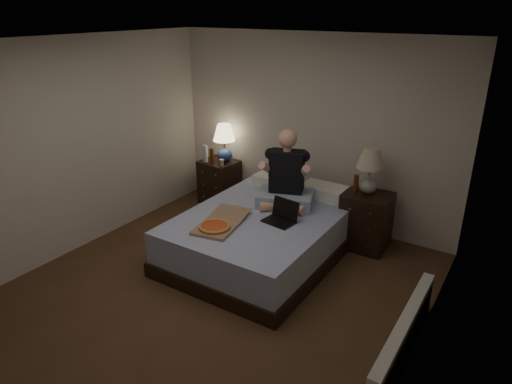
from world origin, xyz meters
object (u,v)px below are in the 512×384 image
Objects in this scene: laptop at (279,213)px; pizza_box at (215,227)px; lamp_left at (224,143)px; water_bottle at (205,154)px; nightstand_left at (219,182)px; lamp_right at (370,171)px; radiator at (403,338)px; beer_bottle_left at (212,156)px; nightstand_right at (366,221)px; beer_bottle_right at (356,184)px; bed at (262,235)px; person at (286,169)px; soda_can at (221,163)px.

pizza_box is (-0.48, -0.55, -0.08)m from laptop.
lamp_left is 0.32m from water_bottle.
nightstand_left is 2.63× the size of water_bottle.
lamp_right reaches higher than pizza_box.
laptop reaches higher than radiator.
water_bottle reaches higher than beer_bottle_left.
nightstand_right is at bearing 1.90° from nightstand_left.
beer_bottle_left is 0.30× the size of pizza_box.
pizza_box is at bearing 174.74° from radiator.
lamp_right is 0.22m from beer_bottle_right.
radiator is (3.21, -1.87, -0.74)m from lamp_left.
beer_bottle_left is at bearing 148.65° from bed.
nightstand_left reaches higher than pizza_box.
water_bottle is 2.34m from beer_bottle_right.
beer_bottle_right is 0.25× the size of person.
beer_bottle_right reaches higher than nightstand_right.
bed is 2.08m from radiator.
nightstand_left is 1.94× the size of laptop.
lamp_right is at bearing 12.98° from person.
nightstand_left is at bearing 144.20° from bed.
water_bottle is 1.09× the size of beer_bottle_right.
person is (-0.84, -0.52, 0.02)m from lamp_right.
lamp_right is (2.23, -0.15, 0.04)m from lamp_left.
soda_can is at bearing 113.81° from pizza_box.
lamp_left is 0.32m from soda_can.
lamp_left is at bearing 113.74° from soda_can.
soda_can is at bearing -179.62° from nightstand_right.
radiator is (3.12, -1.68, -0.51)m from soda_can.
beer_bottle_left is at bearing -179.87° from nightstand_right.
pizza_box reaches higher than radiator.
bed is at bearing -35.02° from soda_can.
beer_bottle_left reaches higher than pizza_box.
pizza_box is (1.09, -1.68, -0.36)m from lamp_left.
person is (1.47, -0.63, 0.68)m from nightstand_left.
beer_bottle_right reaches higher than laptop.
laptop is (1.66, -0.94, -0.11)m from beer_bottle_left.
soda_can is at bearing 151.77° from radiator.
lamp_right is 1.22m from laptop.
nightstand_right is 0.49m from beer_bottle_right.
radiator is at bearing -15.49° from pizza_box.
lamp_left is 2.43× the size of beer_bottle_right.
radiator is at bearing -28.23° from soda_can.
water_bottle reaches higher than laptop.
lamp_right is (2.31, -0.11, 0.65)m from nightstand_left.
bed is at bearing 171.62° from laptop.
water_bottle is at bearing 150.25° from bed.
beer_bottle_left is (-0.18, 0.01, 0.06)m from soda_can.
nightstand_left is 3.77m from radiator.
beer_bottle_right is 0.30× the size of pizza_box.
lamp_right is 2.24× the size of water_bottle.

